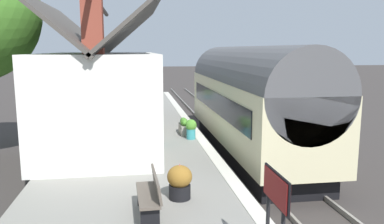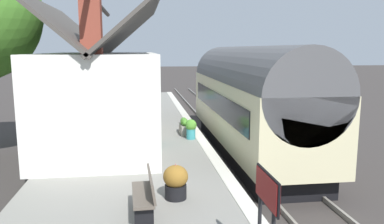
# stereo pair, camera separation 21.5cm
# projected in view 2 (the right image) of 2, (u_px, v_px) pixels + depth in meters

# --- Properties ---
(ground_plane) EXTENTS (160.00, 160.00, 0.00)m
(ground_plane) POSITION_uv_depth(u_px,v_px,m) (233.00, 162.00, 14.34)
(ground_plane) COLOR #383330
(platform) EXTENTS (32.00, 5.33, 0.88)m
(platform) POSITION_uv_depth(u_px,v_px,m) (135.00, 154.00, 13.77)
(platform) COLOR gray
(platform) RESTS_ON ground
(platform_edge_coping) EXTENTS (32.00, 0.36, 0.02)m
(platform_edge_coping) POSITION_uv_depth(u_px,v_px,m) (202.00, 140.00, 14.03)
(platform_edge_coping) COLOR beige
(platform_edge_coping) RESTS_ON platform
(rail_near) EXTENTS (52.00, 0.08, 0.14)m
(rail_near) POSITION_uv_depth(u_px,v_px,m) (274.00, 158.00, 14.54)
(rail_near) COLOR gray
(rail_near) RESTS_ON ground
(rail_far) EXTENTS (52.00, 0.08, 0.14)m
(rail_far) POSITION_uv_depth(u_px,v_px,m) (237.00, 160.00, 14.35)
(rail_far) COLOR gray
(rail_far) RESTS_ON ground
(train) EXTENTS (11.04, 2.73, 4.32)m
(train) POSITION_uv_depth(u_px,v_px,m) (250.00, 100.00, 15.03)
(train) COLOR black
(train) RESTS_ON ground
(station_building) EXTENTS (7.30, 3.92, 5.76)m
(station_building) POSITION_uv_depth(u_px,v_px,m) (103.00, 96.00, 13.05)
(station_building) COLOR white
(station_building) RESTS_ON platform
(bench_platform_end) EXTENTS (1.42, 0.48, 0.88)m
(bench_platform_end) POSITION_uv_depth(u_px,v_px,m) (146.00, 193.00, 7.59)
(bench_platform_end) COLOR brown
(bench_platform_end) RESTS_ON platform
(bench_near_building) EXTENTS (1.41, 0.48, 0.88)m
(bench_near_building) POSITION_uv_depth(u_px,v_px,m) (141.00, 105.00, 19.44)
(bench_near_building) COLOR brown
(bench_near_building) RESTS_ON platform
(bench_by_lamp) EXTENTS (1.41, 0.47, 0.88)m
(bench_by_lamp) POSITION_uv_depth(u_px,v_px,m) (140.00, 99.00, 21.74)
(bench_by_lamp) COLOR brown
(bench_by_lamp) RESTS_ON platform
(planter_corner_building) EXTENTS (1.05, 0.32, 0.64)m
(planter_corner_building) POSITION_uv_depth(u_px,v_px,m) (184.00, 126.00, 15.00)
(planter_corner_building) COLOR gray
(planter_corner_building) RESTS_ON platform
(planter_bench_right) EXTENTS (0.56, 0.56, 0.83)m
(planter_bench_right) POSITION_uv_depth(u_px,v_px,m) (176.00, 181.00, 8.48)
(planter_bench_right) COLOR black
(planter_bench_right) RESTS_ON platform
(planter_under_sign) EXTENTS (0.40, 0.40, 0.66)m
(planter_under_sign) POSITION_uv_depth(u_px,v_px,m) (158.00, 95.00, 25.03)
(planter_under_sign) COLOR teal
(planter_under_sign) RESTS_ON platform
(planter_edge_far) EXTENTS (0.42, 0.42, 0.74)m
(planter_edge_far) POSITION_uv_depth(u_px,v_px,m) (191.00, 128.00, 14.14)
(planter_edge_far) COLOR teal
(planter_edge_far) RESTS_ON platform
(station_sign_board) EXTENTS (0.96, 0.06, 1.57)m
(station_sign_board) POSITION_uv_depth(u_px,v_px,m) (267.00, 198.00, 5.52)
(station_sign_board) COLOR black
(station_sign_board) RESTS_ON platform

